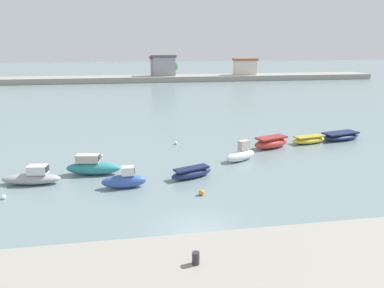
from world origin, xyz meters
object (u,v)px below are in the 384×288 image
(moored_boat_1, at_px, (93,167))
(moored_boat_2, at_px, (125,180))
(moored_boat_6, at_px, (309,140))
(mooring_buoy_3, at_px, (176,143))
(moored_boat_5, at_px, (271,143))
(mooring_buoy_4, at_px, (202,192))
(mooring_buoy_0, at_px, (102,156))
(mooring_buoy_1, at_px, (3,197))
(moored_boat_0, at_px, (32,178))
(moored_boat_7, at_px, (340,136))
(moored_boat_3, at_px, (192,173))
(mooring_buoy_2, at_px, (351,132))
(moored_boat_4, at_px, (241,154))
(mooring_bollard, at_px, (196,258))

(moored_boat_1, height_order, moored_boat_2, moored_boat_1)
(moored_boat_6, height_order, mooring_buoy_3, moored_boat_6)
(moored_boat_5, height_order, mooring_buoy_4, moored_boat_5)
(moored_boat_5, bearing_deg, mooring_buoy_3, 143.14)
(mooring_buoy_0, xyz_separation_m, mooring_buoy_1, (-6.10, -8.83, 0.04))
(moored_boat_0, bearing_deg, moored_boat_5, 23.19)
(moored_boat_1, relative_size, mooring_buoy_1, 14.49)
(moored_boat_7, bearing_deg, mooring_buoy_3, 163.21)
(moored_boat_2, xyz_separation_m, moored_boat_3, (5.34, 1.21, -0.19))
(mooring_buoy_0, relative_size, mooring_buoy_3, 0.72)
(moored_boat_6, height_order, moored_boat_7, moored_boat_7)
(moored_boat_6, bearing_deg, moored_boat_2, -165.89)
(mooring_buoy_4, bearing_deg, moored_boat_7, 34.22)
(moored_boat_0, height_order, moored_boat_7, moored_boat_0)
(moored_boat_7, height_order, mooring_buoy_0, moored_boat_7)
(mooring_buoy_3, bearing_deg, moored_boat_2, -114.93)
(moored_boat_6, xyz_separation_m, mooring_buoy_2, (7.42, 3.60, -0.25))
(moored_boat_0, relative_size, moored_boat_6, 1.06)
(moored_boat_4, bearing_deg, moored_boat_3, -172.59)
(moored_boat_4, height_order, mooring_buoy_1, moored_boat_4)
(moored_boat_5, bearing_deg, moored_boat_2, -170.75)
(mooring_buoy_0, bearing_deg, mooring_bollard, -75.99)
(mooring_buoy_0, height_order, mooring_buoy_1, mooring_buoy_1)
(moored_boat_3, distance_m, moored_boat_7, 20.68)
(moored_boat_2, height_order, moored_boat_6, moored_boat_2)
(moored_boat_3, xyz_separation_m, moored_boat_6, (14.39, 8.22, -0.02))
(mooring_buoy_0, bearing_deg, moored_boat_1, -94.28)
(moored_boat_4, height_order, moored_boat_5, moored_boat_4)
(mooring_bollard, xyz_separation_m, moored_boat_6, (16.65, 22.94, -1.96))
(moored_boat_0, bearing_deg, mooring_bollard, -49.71)
(moored_boat_4, bearing_deg, moored_boat_6, -0.34)
(moored_boat_6, bearing_deg, mooring_bollard, -137.38)
(mooring_buoy_2, bearing_deg, moored_boat_6, -154.16)
(mooring_buoy_0, height_order, mooring_buoy_3, mooring_buoy_3)
(mooring_bollard, xyz_separation_m, moored_boat_0, (-10.18, 15.46, -1.82))
(mooring_buoy_3, distance_m, mooring_buoy_4, 13.66)
(moored_boat_3, xyz_separation_m, moored_boat_5, (9.62, 7.17, 0.15))
(moored_boat_1, bearing_deg, mooring_buoy_3, 53.73)
(mooring_buoy_1, relative_size, mooring_buoy_3, 0.93)
(mooring_buoy_1, bearing_deg, moored_boat_5, 21.25)
(moored_boat_3, xyz_separation_m, mooring_buoy_3, (-0.08, 10.11, -0.25))
(moored_boat_0, relative_size, moored_boat_1, 1.00)
(moored_boat_7, bearing_deg, moored_boat_2, -170.32)
(moored_boat_3, bearing_deg, mooring_buoy_4, -108.37)
(mooring_buoy_4, bearing_deg, moored_boat_0, 161.23)
(moored_boat_2, distance_m, mooring_buoy_2, 30.12)
(moored_boat_6, bearing_deg, mooring_buoy_3, 161.12)
(moored_boat_2, height_order, mooring_buoy_1, moored_boat_2)
(moored_boat_0, distance_m, moored_boat_6, 27.85)
(moored_boat_4, xyz_separation_m, mooring_buoy_4, (-5.11, -7.16, -0.41))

